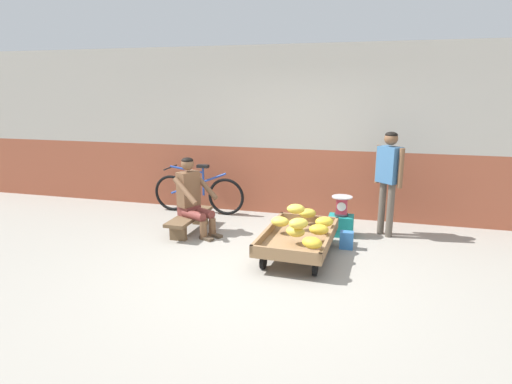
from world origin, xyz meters
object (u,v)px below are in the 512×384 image
vendor_seated (193,196)px  bicycle_near_left (198,193)px  plastic_crate (341,225)px  shopping_bag (347,240)px  customer_adult (389,172)px  weighing_scale (342,206)px  banana_cart (298,239)px  low_bench (190,219)px

vendor_seated → bicycle_near_left: bearing=108.8°
plastic_crate → shopping_bag: plastic_crate is taller
vendor_seated → shopping_bag: (2.26, -0.06, -0.45)m
customer_adult → shopping_bag: 1.21m
weighing_scale → customer_adult: bearing=15.0°
vendor_seated → shopping_bag: 2.31m
vendor_seated → plastic_crate: 2.24m
banana_cart → shopping_bag: banana_cart is taller
vendor_seated → plastic_crate: (2.14, 0.48, -0.42)m
plastic_crate → shopping_bag: bearing=-77.6°
shopping_bag → customer_adult: bearing=54.3°
vendor_seated → shopping_bag: vendor_seated is taller
vendor_seated → weighing_scale: (2.14, 0.48, -0.11)m
low_bench → shopping_bag: (2.34, -0.10, -0.08)m
low_bench → vendor_seated: size_ratio=0.97×
vendor_seated → low_bench: bearing=154.9°
bicycle_near_left → customer_adult: size_ratio=1.09×
low_bench → plastic_crate: bearing=11.4°
weighing_scale → bicycle_near_left: bearing=167.4°
plastic_crate → bicycle_near_left: bicycle_near_left is taller
bicycle_near_left → customer_adult: bearing=-7.1°
low_bench → shopping_bag: low_bench is taller
vendor_seated → weighing_scale: size_ratio=3.80×
weighing_scale → bicycle_near_left: 2.56m
vendor_seated → customer_adult: 2.87m
customer_adult → shopping_bag: bearing=-125.7°
vendor_seated → plastic_crate: size_ratio=3.17×
banana_cart → customer_adult: customer_adult is taller
plastic_crate → bicycle_near_left: size_ratio=0.22×
banana_cart → plastic_crate: bearing=64.9°
bicycle_near_left → banana_cart: bearing=-37.4°
low_bench → customer_adult: size_ratio=0.72×
banana_cart → customer_adult: size_ratio=0.96×
plastic_crate → bicycle_near_left: (-2.50, 0.56, 0.20)m
customer_adult → weighing_scale: bearing=-165.0°
weighing_scale → bicycle_near_left: size_ratio=0.18×
banana_cart → shopping_bag: (0.59, 0.46, -0.12)m
bicycle_near_left → low_bench: bearing=-74.7°
plastic_crate → weighing_scale: 0.30m
banana_cart → low_bench: (-1.75, 0.55, -0.04)m
low_bench → weighing_scale: size_ratio=3.69×
plastic_crate → bicycle_near_left: 2.57m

